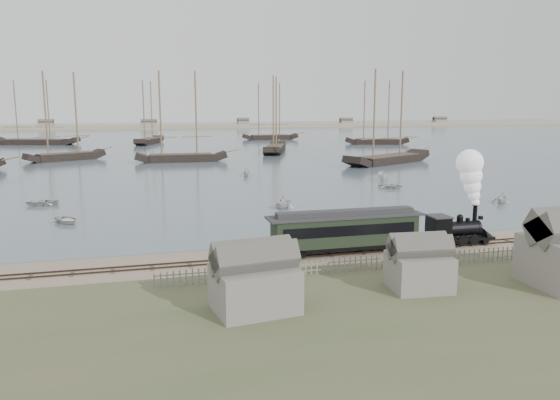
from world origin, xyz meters
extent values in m
plane|color=tan|center=(0.00, 0.00, 0.00)|extent=(600.00, 600.00, 0.00)
cube|color=#42555F|center=(0.00, 170.00, 0.03)|extent=(600.00, 336.00, 0.06)
cube|color=#33231C|center=(0.00, -2.50, 0.10)|extent=(120.00, 0.08, 0.12)
cube|color=#33231C|center=(0.00, -1.50, 0.10)|extent=(120.00, 0.08, 0.12)
cube|color=#392E24|center=(0.00, -2.00, 0.03)|extent=(120.00, 1.80, 0.06)
cube|color=tan|center=(0.00, 250.00, 0.00)|extent=(500.00, 20.00, 1.80)
cube|color=black|center=(11.78, -2.00, 0.66)|extent=(6.15, 1.81, 0.23)
cylinder|color=black|center=(11.42, -2.00, 1.56)|extent=(3.80, 1.36, 1.36)
cube|color=black|center=(9.43, -2.00, 1.74)|extent=(1.63, 1.99, 2.08)
cube|color=#2E2F31|center=(9.43, -2.00, 2.83)|extent=(1.81, 2.17, 0.11)
cylinder|color=black|center=(13.14, -2.00, 2.78)|extent=(0.40, 0.40, 1.45)
sphere|color=black|center=(11.60, -2.00, 2.62)|extent=(0.58, 0.58, 0.58)
cone|color=black|center=(14.68, -2.00, 0.57)|extent=(1.27, 1.81, 1.81)
cube|color=black|center=(13.78, -2.00, 2.47)|extent=(0.32, 0.32, 0.32)
cube|color=black|center=(0.38, -2.00, 0.70)|extent=(13.76, 2.26, 0.34)
cube|color=black|center=(0.38, -2.00, 2.08)|extent=(12.78, 2.46, 2.46)
cube|color=black|center=(0.38, -3.25, 2.32)|extent=(11.80, 0.06, 0.88)
cube|color=black|center=(0.38, -0.75, 2.32)|extent=(11.80, 0.06, 0.88)
cube|color=#2E2F31|center=(0.38, -2.00, 3.36)|extent=(13.76, 2.65, 0.18)
cube|color=#2E2F31|center=(0.38, -2.00, 3.65)|extent=(12.29, 1.18, 0.44)
imported|color=silver|center=(-8.67, 0.78, 0.35)|extent=(3.32, 3.93, 0.69)
imported|color=silver|center=(-24.58, 16.94, 0.44)|extent=(4.46, 4.17, 0.75)
imported|color=silver|center=(0.55, 19.05, 0.88)|extent=(4.06, 4.12, 1.64)
imported|color=silver|center=(6.92, 7.87, 0.82)|extent=(4.08, 3.48, 1.52)
imported|color=silver|center=(20.71, 30.69, 0.44)|extent=(4.39, 4.51, 0.76)
imported|color=silver|center=(29.07, 15.35, 0.76)|extent=(3.39, 3.49, 1.40)
imported|color=silver|center=(22.70, 37.86, 0.82)|extent=(4.20, 2.85, 1.52)
imported|color=silver|center=(-28.85, 29.04, 0.47)|extent=(2.98, 4.09, 0.83)
imported|color=silver|center=(1.90, 49.82, 0.79)|extent=(2.99, 2.65, 1.46)
camera|label=1|loc=(-16.79, -45.07, 12.92)|focal=35.00mm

